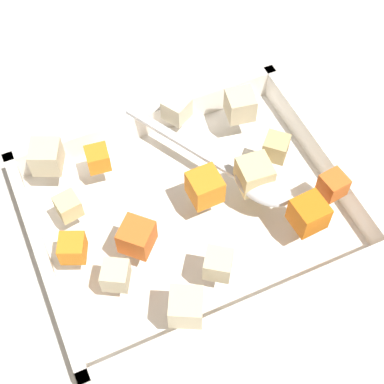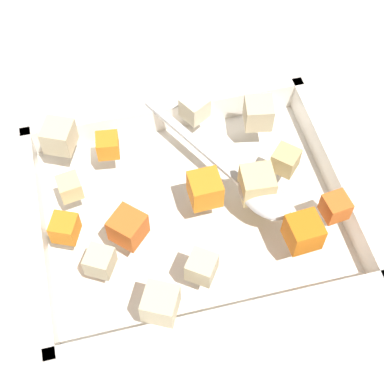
{
  "view_description": "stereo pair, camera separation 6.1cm",
  "coord_description": "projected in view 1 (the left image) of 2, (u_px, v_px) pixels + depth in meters",
  "views": [
    {
      "loc": [
        -0.15,
        -0.32,
        0.57
      ],
      "look_at": [
        -0.01,
        -0.01,
        0.06
      ],
      "focal_mm": 53.93,
      "sensor_mm": 36.0,
      "label": 1
    },
    {
      "loc": [
        -0.09,
        -0.34,
        0.57
      ],
      "look_at": [
        -0.01,
        -0.01,
        0.06
      ],
      "focal_mm": 53.93,
      "sensor_mm": 36.0,
      "label": 2
    }
  ],
  "objects": [
    {
      "name": "potato_chunk_under_handle",
      "position": [
        68.0,
        206.0,
        0.6
      ],
      "size": [
        0.03,
        0.03,
        0.02
      ],
      "primitive_type": "cube",
      "rotation": [
        0.0,
        0.0,
        1.73
      ],
      "color": "#E0CC89",
      "rests_on": "baking_dish"
    },
    {
      "name": "potato_chunk_far_left",
      "position": [
        254.0,
        174.0,
        0.61
      ],
      "size": [
        0.04,
        0.04,
        0.03
      ],
      "primitive_type": "cube",
      "rotation": [
        0.0,
        0.0,
        6.2
      ],
      "color": "#E0CC89",
      "rests_on": "baking_dish"
    },
    {
      "name": "carrot_chunk_front_center",
      "position": [
        98.0,
        158.0,
        0.63
      ],
      "size": [
        0.03,
        0.03,
        0.02
      ],
      "primitive_type": "cube",
      "rotation": [
        0.0,
        0.0,
        6.16
      ],
      "color": "orange",
      "rests_on": "baking_dish"
    },
    {
      "name": "carrot_chunk_corner_se",
      "position": [
        137.0,
        237.0,
        0.57
      ],
      "size": [
        0.04,
        0.04,
        0.03
      ],
      "primitive_type": "cube",
      "rotation": [
        0.0,
        0.0,
        5.5
      ],
      "color": "orange",
      "rests_on": "baking_dish"
    },
    {
      "name": "potato_chunk_back_center",
      "position": [
        186.0,
        307.0,
        0.53
      ],
      "size": [
        0.04,
        0.04,
        0.03
      ],
      "primitive_type": "cube",
      "rotation": [
        0.0,
        0.0,
        1.1
      ],
      "color": "beige",
      "rests_on": "baking_dish"
    },
    {
      "name": "baking_dish",
      "position": [
        192.0,
        215.0,
        0.65
      ],
      "size": [
        0.35,
        0.28,
        0.05
      ],
      "color": "white",
      "rests_on": "ground_plane"
    },
    {
      "name": "carrot_chunk_near_right",
      "position": [
        73.0,
        248.0,
        0.57
      ],
      "size": [
        0.03,
        0.03,
        0.03
      ],
      "primitive_type": "cube",
      "rotation": [
        0.0,
        0.0,
        1.16
      ],
      "color": "orange",
      "rests_on": "baking_dish"
    },
    {
      "name": "potato_chunk_mid_left",
      "position": [
        46.0,
        157.0,
        0.62
      ],
      "size": [
        0.04,
        0.04,
        0.03
      ],
      "primitive_type": "cube",
      "rotation": [
        0.0,
        0.0,
        2.72
      ],
      "color": "beige",
      "rests_on": "baking_dish"
    },
    {
      "name": "potato_chunk_corner_sw",
      "position": [
        116.0,
        275.0,
        0.55
      ],
      "size": [
        0.03,
        0.03,
        0.03
      ],
      "primitive_type": "cube",
      "rotation": [
        0.0,
        0.0,
        5.76
      ],
      "color": "beige",
      "rests_on": "baking_dish"
    },
    {
      "name": "ground_plane",
      "position": [
        197.0,
        208.0,
        0.67
      ],
      "size": [
        4.0,
        4.0,
        0.0
      ],
      "primitive_type": "plane",
      "color": "beige"
    },
    {
      "name": "carrot_chunk_center",
      "position": [
        333.0,
        185.0,
        0.61
      ],
      "size": [
        0.03,
        0.03,
        0.02
      ],
      "primitive_type": "cube",
      "rotation": [
        0.0,
        0.0,
        1.7
      ],
      "color": "orange",
      "rests_on": "baking_dish"
    },
    {
      "name": "potato_chunk_heap_side",
      "position": [
        177.0,
        109.0,
        0.67
      ],
      "size": [
        0.04,
        0.04,
        0.03
      ],
      "primitive_type": "cube",
      "rotation": [
        0.0,
        0.0,
        3.67
      ],
      "color": "beige",
      "rests_on": "baking_dish"
    },
    {
      "name": "potato_chunk_corner_ne",
      "position": [
        218.0,
        264.0,
        0.56
      ],
      "size": [
        0.04,
        0.04,
        0.03
      ],
      "primitive_type": "cube",
      "rotation": [
        0.0,
        0.0,
        5.67
      ],
      "color": "beige",
      "rests_on": "baking_dish"
    },
    {
      "name": "potato_chunk_mid_right",
      "position": [
        275.0,
        146.0,
        0.64
      ],
      "size": [
        0.04,
        0.04,
        0.03
      ],
      "primitive_type": "cube",
      "rotation": [
        0.0,
        0.0,
        2.37
      ],
      "color": "tan",
      "rests_on": "baking_dish"
    },
    {
      "name": "serving_spoon",
      "position": [
        252.0,
        180.0,
        0.62
      ],
      "size": [
        0.13,
        0.21,
        0.02
      ],
      "rotation": [
        0.0,
        0.0,
        2.07
      ],
      "color": "silver",
      "rests_on": "baking_dish"
    },
    {
      "name": "carrot_chunk_far_right",
      "position": [
        205.0,
        187.0,
        0.6
      ],
      "size": [
        0.03,
        0.03,
        0.03
      ],
      "primitive_type": "cube",
      "rotation": [
        0.0,
        0.0,
        1.59
      ],
      "color": "orange",
      "rests_on": "baking_dish"
    },
    {
      "name": "carrot_chunk_rim_edge",
      "position": [
        309.0,
        214.0,
        0.59
      ],
      "size": [
        0.03,
        0.03,
        0.03
      ],
      "primitive_type": "cube",
      "rotation": [
        0.0,
        0.0,
        0.07
      ],
      "color": "orange",
      "rests_on": "baking_dish"
    },
    {
      "name": "potato_chunk_near_spoon",
      "position": [
        240.0,
        105.0,
        0.67
      ],
      "size": [
        0.04,
        0.04,
        0.03
      ],
      "primitive_type": "cube",
      "rotation": [
        0.0,
        0.0,
        6.1
      ],
      "color": "beige",
      "rests_on": "baking_dish"
    }
  ]
}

